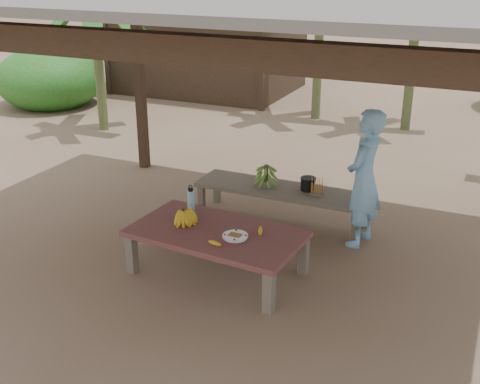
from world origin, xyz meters
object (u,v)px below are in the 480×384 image
at_px(work_table, 217,236).
at_px(cooking_pot, 308,184).
at_px(water_flask, 191,199).
at_px(ripe_banana_bunch, 183,215).
at_px(bench, 281,192).
at_px(plate, 235,236).
at_px(woman, 364,179).

xyz_separation_m(work_table, cooking_pot, (0.47, 1.63, 0.09)).
height_order(water_flask, cooking_pot, water_flask).
relative_size(ripe_banana_bunch, water_flask, 1.00).
height_order(bench, cooking_pot, cooking_pot).
relative_size(ripe_banana_bunch, cooking_pot, 1.61).
bearing_deg(cooking_pot, plate, -97.30).
bearing_deg(plate, woman, 55.62).
distance_m(plate, cooking_pot, 1.72).
distance_m(plate, woman, 1.75).
height_order(bench, water_flask, water_flask).
height_order(ripe_banana_bunch, water_flask, water_flask).
xyz_separation_m(work_table, plate, (0.25, -0.07, 0.08)).
xyz_separation_m(work_table, water_flask, (-0.52, 0.39, 0.19)).
height_order(cooking_pot, woman, woman).
height_order(work_table, bench, work_table).
bearing_deg(woman, ripe_banana_bunch, -43.22).
relative_size(plate, woman, 0.16).
height_order(bench, plate, plate).
bearing_deg(bench, plate, -86.28).
relative_size(bench, plate, 8.28).
height_order(work_table, water_flask, water_flask).
bearing_deg(woman, water_flask, -52.80).
bearing_deg(bench, water_flask, -119.45).
distance_m(plate, water_flask, 0.90).
height_order(plate, cooking_pot, cooking_pot).
bearing_deg(cooking_pot, work_table, -105.93).
bearing_deg(bench, ripe_banana_bunch, -110.47).
bearing_deg(plate, water_flask, 149.07).
bearing_deg(bench, woman, -11.11).
distance_m(ripe_banana_bunch, water_flask, 0.36).
xyz_separation_m(water_flask, cooking_pot, (0.98, 1.24, -0.10)).
bearing_deg(plate, work_table, 163.76).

